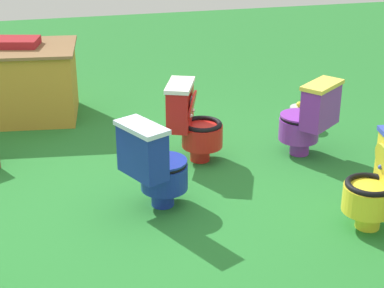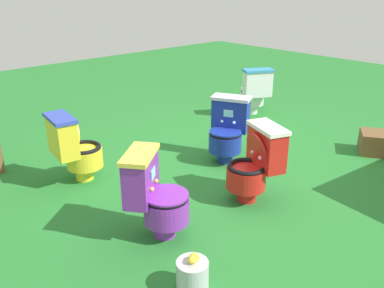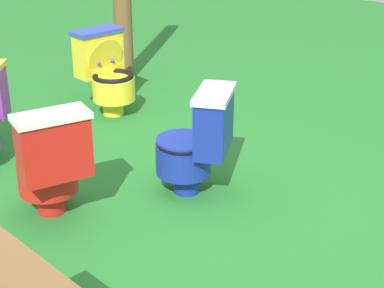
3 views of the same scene
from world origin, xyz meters
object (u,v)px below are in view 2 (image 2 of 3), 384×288
at_px(toilet_yellow, 74,148).
at_px(lemon_bucket, 192,275).
at_px(toilet_blue, 228,129).
at_px(toilet_purple, 155,195).
at_px(toilet_red, 256,163).
at_px(toilet_white, 254,91).
at_px(small_crate, 376,143).

relative_size(toilet_yellow, lemon_bucket, 2.63).
distance_m(toilet_blue, toilet_purple, 1.67).
xyz_separation_m(toilet_purple, toilet_red, (-1.05, 0.16, 0.00)).
relative_size(toilet_purple, toilet_white, 1.00).
relative_size(toilet_blue, toilet_purple, 1.00).
relative_size(toilet_blue, toilet_white, 1.00).
relative_size(toilet_white, toilet_red, 1.00).
relative_size(toilet_red, lemon_bucket, 2.63).
xyz_separation_m(toilet_white, small_crate, (0.09, 1.96, -0.24)).
bearing_deg(toilet_blue, toilet_red, 122.14).
bearing_deg(lemon_bucket, small_crate, -175.89).
xyz_separation_m(toilet_red, small_crate, (-1.94, 0.28, -0.24)).
xyz_separation_m(toilet_white, toilet_red, (2.04, 1.68, 0.00)).
bearing_deg(toilet_red, toilet_white, -29.18).
relative_size(toilet_purple, small_crate, 1.99).
height_order(toilet_blue, toilet_yellow, same).
bearing_deg(toilet_purple, small_crate, 133.69).
relative_size(toilet_yellow, small_crate, 1.99).
distance_m(toilet_white, toilet_red, 2.64).
relative_size(toilet_white, small_crate, 1.99).
bearing_deg(toilet_yellow, toilet_purple, 8.36).
bearing_deg(toilet_blue, lemon_bucket, 100.31).
distance_m(toilet_blue, toilet_red, 0.94).
distance_m(toilet_yellow, small_crate, 3.48).
distance_m(toilet_purple, toilet_yellow, 1.31).
height_order(toilet_white, small_crate, toilet_white).
bearing_deg(toilet_purple, toilet_white, 168.29).
xyz_separation_m(toilet_purple, lemon_bucket, (0.22, 0.67, -0.25)).
distance_m(toilet_blue, toilet_yellow, 1.69).
height_order(toilet_yellow, toilet_white, same).
bearing_deg(toilet_blue, small_crate, -153.11).
bearing_deg(toilet_purple, lemon_bucket, 34.23).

